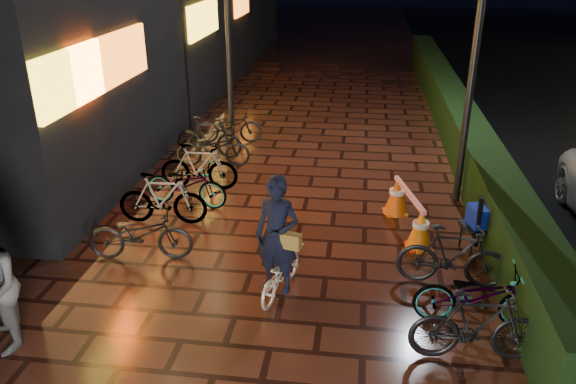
# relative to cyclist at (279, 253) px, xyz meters

# --- Properties ---
(ground) EXTENTS (80.00, 80.00, 0.00)m
(ground) POSITION_rel_cyclist_xyz_m (0.06, -0.06, -0.66)
(ground) COLOR #381911
(ground) RESTS_ON ground
(hedge) EXTENTS (0.70, 20.00, 1.00)m
(hedge) POSITION_rel_cyclist_xyz_m (3.36, 7.94, -0.16)
(hedge) COLOR black
(hedge) RESTS_ON ground
(lamp_post_hedge) EXTENTS (0.48, 0.21, 5.07)m
(lamp_post_hedge) POSITION_rel_cyclist_xyz_m (2.89, 3.58, 2.13)
(lamp_post_hedge) COLOR black
(lamp_post_hedge) RESTS_ON ground
(lamp_post_sf) EXTENTS (0.47, 0.15, 4.86)m
(lamp_post_sf) POSITION_rel_cyclist_xyz_m (-2.23, 6.92, 2.01)
(lamp_post_sf) COLOR black
(lamp_post_sf) RESTS_ON ground
(cyclist) EXTENTS (0.74, 1.31, 1.78)m
(cyclist) POSITION_rel_cyclist_xyz_m (0.00, 0.00, 0.00)
(cyclist) COLOR white
(cyclist) RESTS_ON ground
(traffic_barrier) EXTENTS (0.78, 1.71, 0.69)m
(traffic_barrier) POSITION_rel_cyclist_xyz_m (1.88, 2.22, -0.32)
(traffic_barrier) COLOR orange
(traffic_barrier) RESTS_ON ground
(cart_assembly) EXTENTS (0.70, 0.75, 1.11)m
(cart_assembly) POSITION_rel_cyclist_xyz_m (2.97, 1.61, -0.09)
(cart_assembly) COLOR black
(cart_assembly) RESTS_ON ground
(parked_bikes_storefront) EXTENTS (1.88, 6.39, 0.93)m
(parked_bikes_storefront) POSITION_rel_cyclist_xyz_m (-2.21, 3.57, -0.22)
(parked_bikes_storefront) COLOR black
(parked_bikes_storefront) RESTS_ON ground
(parked_bikes_hedge) EXTENTS (1.79, 2.12, 0.93)m
(parked_bikes_hedge) POSITION_rel_cyclist_xyz_m (2.48, -0.26, -0.21)
(parked_bikes_hedge) COLOR black
(parked_bikes_hedge) RESTS_ON ground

